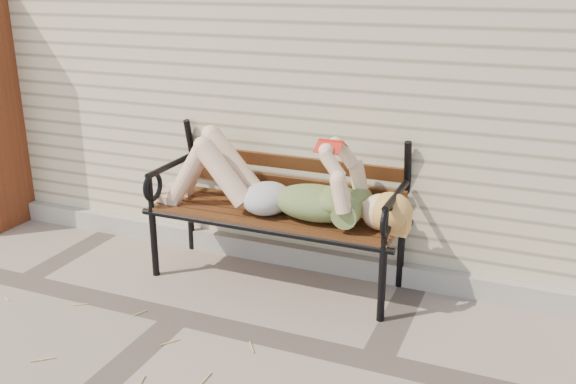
% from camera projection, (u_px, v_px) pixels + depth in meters
% --- Properties ---
extents(ground, '(80.00, 80.00, 0.00)m').
position_uv_depth(ground, '(179.00, 317.00, 3.96)').
color(ground, gray).
rests_on(ground, ground).
extents(house_wall, '(8.00, 4.00, 3.00)m').
position_uv_depth(house_wall, '(338.00, 29.00, 6.09)').
color(house_wall, beige).
rests_on(house_wall, ground).
extents(foundation_strip, '(8.00, 0.10, 0.15)m').
position_uv_depth(foundation_strip, '(248.00, 247.00, 4.78)').
color(foundation_strip, '#A29D92').
rests_on(foundation_strip, ground).
extents(garden_bench, '(1.83, 0.73, 1.19)m').
position_uv_depth(garden_bench, '(282.00, 184.00, 4.32)').
color(garden_bench, black).
rests_on(garden_bench, ground).
extents(reading_woman, '(1.73, 0.39, 0.54)m').
position_uv_depth(reading_woman, '(275.00, 185.00, 4.17)').
color(reading_woman, '#0B364D').
rests_on(reading_woman, ground).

